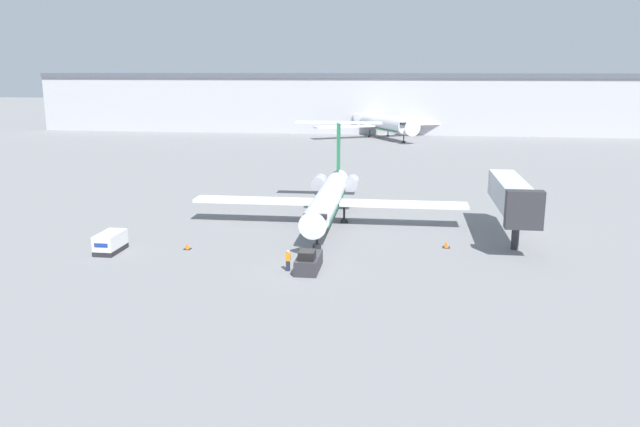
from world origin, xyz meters
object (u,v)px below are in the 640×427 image
at_px(pushback_tug, 309,262).
at_px(luggage_cart, 110,242).
at_px(traffic_cone_left, 187,246).
at_px(airplane_main, 329,196).
at_px(traffic_cone_right, 446,244).
at_px(worker_near_tug, 288,260).
at_px(jet_bridge, 512,196).
at_px(airplane_parked_far_left, 381,122).

bearing_deg(pushback_tug, luggage_cart, 171.58).
bearing_deg(pushback_tug, traffic_cone_left, 159.30).
relative_size(airplane_main, traffic_cone_right, 44.21).
distance_m(luggage_cart, traffic_cone_right, 31.12).
distance_m(airplane_main, worker_near_tug, 16.98).
height_order(luggage_cart, jet_bridge, jet_bridge).
bearing_deg(luggage_cart, airplane_main, 36.23).
xyz_separation_m(worker_near_tug, traffic_cone_right, (13.47, 8.83, -0.64)).
height_order(worker_near_tug, traffic_cone_left, worker_near_tug).
bearing_deg(worker_near_tug, traffic_cone_left, 154.32).
height_order(pushback_tug, traffic_cone_left, pushback_tug).
relative_size(pushback_tug, traffic_cone_left, 6.47).
bearing_deg(traffic_cone_left, airplane_parked_far_left, 82.15).
bearing_deg(traffic_cone_left, pushback_tug, -20.70).
distance_m(worker_near_tug, airplane_parked_far_left, 105.44).
bearing_deg(pushback_tug, airplane_parked_far_left, 89.08).
distance_m(pushback_tug, jet_bridge, 21.95).
bearing_deg(airplane_parked_far_left, airplane_main, -91.28).
bearing_deg(traffic_cone_right, pushback_tug, -144.62).
relative_size(airplane_main, airplane_parked_far_left, 0.94).
bearing_deg(luggage_cart, worker_near_tug, -10.69).
bearing_deg(pushback_tug, worker_near_tug, -164.76).
relative_size(traffic_cone_left, traffic_cone_right, 0.98).
height_order(airplane_main, traffic_cone_left, airplane_main).
height_order(luggage_cart, airplane_parked_far_left, airplane_parked_far_left).
relative_size(worker_near_tug, traffic_cone_left, 2.75).
xyz_separation_m(airplane_main, airplane_parked_far_left, (1.98, 88.55, 0.74)).
distance_m(pushback_tug, worker_near_tug, 1.74).
height_order(airplane_main, worker_near_tug, airplane_main).
xyz_separation_m(airplane_main, jet_bridge, (18.38, -4.47, 1.41)).
xyz_separation_m(pushback_tug, luggage_cart, (-18.80, 2.78, 0.18)).
height_order(worker_near_tug, jet_bridge, jet_bridge).
bearing_deg(traffic_cone_left, luggage_cart, -164.83).
xyz_separation_m(airplane_parked_far_left, jet_bridge, (16.40, -93.02, 0.67)).
height_order(traffic_cone_left, jet_bridge, jet_bridge).
relative_size(airplane_main, pushback_tug, 6.96).
xyz_separation_m(worker_near_tug, traffic_cone_left, (-10.49, 5.04, -0.64)).
relative_size(worker_near_tug, airplane_parked_far_left, 0.06).
height_order(pushback_tug, jet_bridge, jet_bridge).
relative_size(traffic_cone_right, airplane_parked_far_left, 0.02).
xyz_separation_m(traffic_cone_left, jet_bridge, (30.23, 7.29, 4.15)).
height_order(traffic_cone_left, traffic_cone_right, traffic_cone_left).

